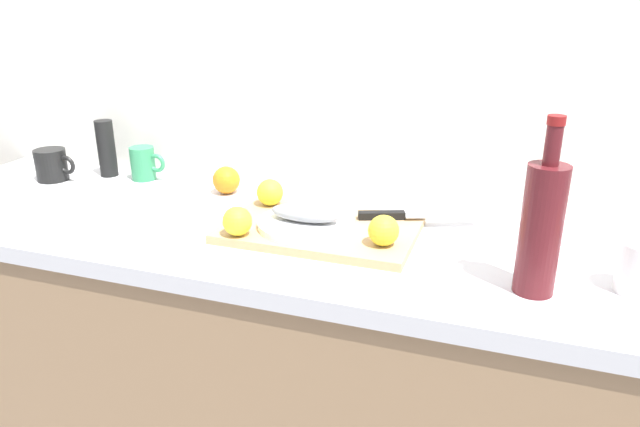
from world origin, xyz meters
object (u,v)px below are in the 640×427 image
fish_fillet (305,213)px  coffee_mug_0 (52,165)px  pepper_mill (106,148)px  cutting_board (320,230)px  wine_bottle (541,226)px  coffee_mug_2 (144,163)px  white_plate (306,223)px  lemon_0 (236,221)px  chef_knife (404,215)px

fish_fillet → coffee_mug_0: 0.86m
pepper_mill → cutting_board: bearing=-16.5°
wine_bottle → coffee_mug_2: size_ratio=2.98×
white_plate → lemon_0: lemon_0 is taller
white_plate → wine_bottle: 0.52m
cutting_board → coffee_mug_0: bearing=171.5°
coffee_mug_2 → coffee_mug_0: bearing=-159.1°
pepper_mill → chef_knife: bearing=-7.1°
cutting_board → white_plate: (-0.03, -0.02, 0.02)m
chef_knife → coffee_mug_0: size_ratio=2.18×
cutting_board → coffee_mug_0: coffee_mug_0 is taller
coffee_mug_0 → pepper_mill: bearing=36.5°
coffee_mug_0 → pepper_mill: 0.16m
lemon_0 → coffee_mug_2: coffee_mug_2 is taller
cutting_board → fish_fillet: (-0.03, -0.02, 0.04)m
fish_fillet → lemon_0: lemon_0 is taller
coffee_mug_2 → cutting_board: bearing=-19.8°
fish_fillet → lemon_0: bearing=-143.4°
wine_bottle → coffee_mug_0: size_ratio=2.55×
fish_fillet → pepper_mill: 0.76m
cutting_board → coffee_mug_2: (-0.63, 0.23, 0.04)m
white_plate → wine_bottle: bearing=-13.2°
cutting_board → pepper_mill: 0.79m
wine_bottle → coffee_mug_2: bearing=161.9°
coffee_mug_0 → lemon_0: bearing=-18.5°
coffee_mug_0 → pepper_mill: size_ratio=0.77×
coffee_mug_0 → pepper_mill: (0.13, 0.09, 0.04)m
cutting_board → lemon_0: lemon_0 is taller
coffee_mug_2 → lemon_0: bearing=-35.6°
wine_bottle → pepper_mill: (-1.22, 0.35, -0.05)m
wine_bottle → coffee_mug_0: 1.37m
fish_fillet → coffee_mug_0: size_ratio=1.27×
fish_fillet → wine_bottle: wine_bottle is taller
chef_knife → coffee_mug_2: size_ratio=2.54×
chef_knife → wine_bottle: (0.29, -0.24, 0.10)m
white_plate → pepper_mill: 0.76m
cutting_board → chef_knife: 0.20m
cutting_board → wine_bottle: size_ratio=1.33×
chef_knife → coffee_mug_0: coffee_mug_0 is taller
chef_knife → coffee_mug_2: bearing=150.7°
coffee_mug_2 → chef_knife: bearing=-8.4°
white_plate → fish_fillet: (0.00, 0.00, 0.03)m
fish_fillet → chef_knife: 0.24m
white_plate → pepper_mill: size_ratio=1.30×
white_plate → coffee_mug_2: size_ratio=1.98×
lemon_0 → coffee_mug_0: size_ratio=0.51×
lemon_0 → pepper_mill: 0.68m
fish_fillet → white_plate: bearing=0.0°
chef_knife → white_plate: bearing=-169.5°
lemon_0 → wine_bottle: (0.62, -0.02, 0.08)m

